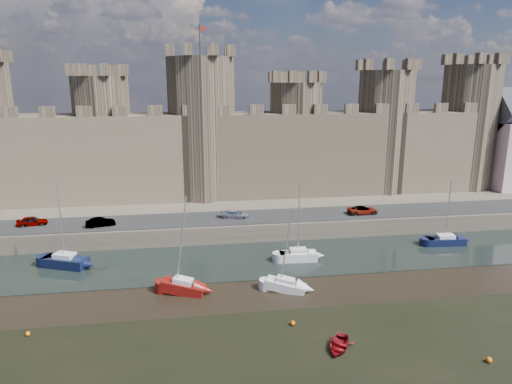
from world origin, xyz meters
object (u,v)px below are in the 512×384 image
car_1 (101,222)px  sailboat_4 (183,286)px  car_0 (32,221)px  sailboat_2 (298,255)px  sailboat_5 (286,285)px  car_3 (363,210)px  sailboat_1 (65,261)px  car_2 (235,214)px  sailboat_3 (445,240)px

car_1 → sailboat_4: sailboat_4 is taller
car_0 → sailboat_2: (34.50, -11.64, -2.36)m
sailboat_5 → car_3: bearing=71.3°
sailboat_1 → sailboat_5: (24.88, -9.96, -0.17)m
sailboat_2 → sailboat_1: bearing=178.7°
car_3 → sailboat_4: bearing=121.0°
sailboat_2 → sailboat_5: size_ratio=1.09×
sailboat_1 → car_1: bearing=91.2°
car_2 → car_1: bearing=107.2°
car_1 → sailboat_3: (46.38, -7.26, -2.42)m
car_3 → sailboat_3: bearing=-132.3°
car_2 → sailboat_4: sailboat_4 is taller
sailboat_2 → sailboat_4: bearing=-151.3°
car_0 → car_2: bearing=-100.5°
car_1 → sailboat_1: sailboat_1 is taller
sailboat_2 → sailboat_3: size_ratio=1.12×
car_2 → sailboat_1: 23.33m
sailboat_5 → sailboat_3: bearing=45.1°
car_0 → car_3: (46.80, -1.45, -0.04)m
car_3 → sailboat_5: sailboat_5 is taller
car_2 → car_3: size_ratio=0.90×
car_3 → sailboat_3: size_ratio=0.50×
car_1 → sailboat_5: bearing=-143.7°
car_3 → sailboat_4: size_ratio=0.43×
car_0 → sailboat_1: bearing=-155.3°
car_1 → sailboat_4: bearing=-161.0°
car_0 → sailboat_3: bearing=-108.4°
car_0 → car_3: car_0 is taller
car_3 → sailboat_4: 31.41m
car_0 → sailboat_5: 36.90m
car_2 → sailboat_4: 19.38m
sailboat_1 → sailboat_5: bearing=0.3°
car_2 → sailboat_1: bearing=125.9°
sailboat_1 → sailboat_3: sailboat_1 is taller
sailboat_5 → sailboat_1: bearing=-179.7°
car_2 → sailboat_3: (27.85, -8.44, -2.38)m
car_2 → car_3: (18.95, -0.82, 0.03)m
sailboat_4 → car_1: bearing=142.2°
car_1 → sailboat_2: bearing=-126.2°
sailboat_3 → sailboat_5: sailboat_5 is taller
car_0 → car_2: 27.86m
sailboat_3 → car_3: bearing=143.6°
car_3 → sailboat_1: size_ratio=0.41×
sailboat_3 → sailboat_4: (-35.25, -9.32, 0.05)m
car_0 → car_1: 9.50m
car_0 → car_1: (9.32, -1.82, -0.03)m
car_0 → car_2: (27.85, -0.63, -0.07)m
car_2 → sailboat_3: size_ratio=0.46×
sailboat_4 → sailboat_5: 10.86m
sailboat_2 → sailboat_3: sailboat_2 is taller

